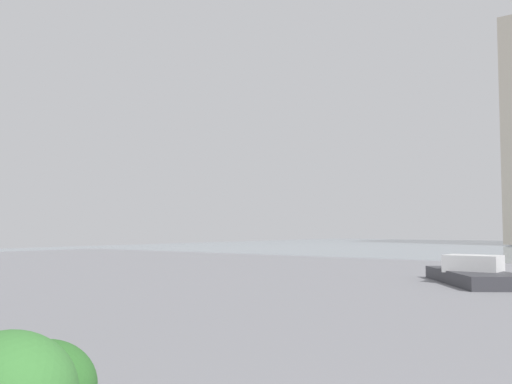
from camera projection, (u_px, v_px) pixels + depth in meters
name	position (u px, v px, depth m)	size (l,w,h in m)	color
boat	(473.00, 276.00, 16.22)	(3.74, 4.34, 0.95)	#333338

